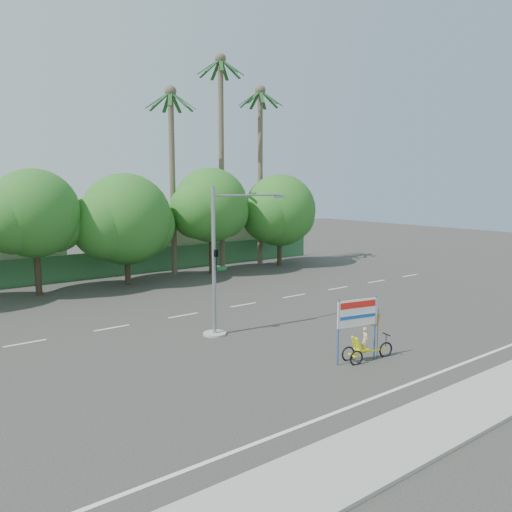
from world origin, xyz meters
TOP-DOWN VIEW (x-y plane):
  - ground at (0.00, 0.00)m, footprint 120.00×120.00m
  - sidewalk_near at (0.00, -7.50)m, footprint 50.00×2.40m
  - fence at (0.00, 21.50)m, footprint 38.00×0.08m
  - building_right at (8.00, 26.00)m, footprint 14.00×8.00m
  - tree_left at (-7.05, 18.00)m, footprint 6.66×5.60m
  - tree_center at (-1.05, 18.00)m, footprint 7.62×6.40m
  - tree_right at (5.95, 18.00)m, footprint 6.90×5.80m
  - tree_far_right at (12.95, 18.00)m, footprint 7.38×6.20m
  - palm_tall at (8.00, 19.50)m, footprint 3.73×3.79m
  - palm_mid at (12.00, 19.50)m, footprint 3.73×3.79m
  - palm_short at (3.50, 19.50)m, footprint 3.73×3.79m
  - traffic_signal at (-2.20, 3.98)m, footprint 4.72×1.10m
  - trike_billboard at (0.36, -2.56)m, footprint 2.70×0.94m

SIDE VIEW (x-z plane):
  - ground at x=0.00m, z-range 0.00..0.00m
  - sidewalk_near at x=0.00m, z-range 0.00..0.12m
  - fence at x=0.00m, z-range 0.00..2.00m
  - trike_billboard at x=0.36m, z-range -0.26..2.43m
  - building_right at x=8.00m, z-range 0.00..3.60m
  - traffic_signal at x=-2.20m, z-range -0.58..6.42m
  - tree_center at x=-1.05m, z-range 0.54..8.39m
  - tree_far_right at x=12.95m, z-range 0.68..8.61m
  - tree_left at x=-7.05m, z-range 1.02..9.09m
  - tree_right at x=5.95m, z-range 1.06..9.42m
  - palm_short at x=3.50m, z-range 1.64..16.09m
  - palm_mid at x=12.00m, z-range 1.67..17.12m
  - palm_tall at x=8.00m, z-range 1.74..19.19m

